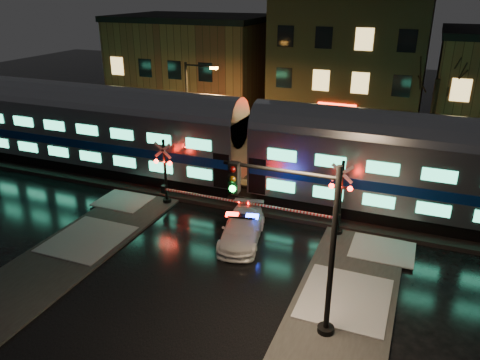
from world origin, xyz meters
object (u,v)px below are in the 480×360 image
Objects in this scene: police_car at (242,229)px; streetlight at (191,107)px; crossing_signal_left at (170,179)px; crossing_signal_right at (332,205)px; traffic_light at (302,246)px.

police_car is 0.68× the size of streetlight.
streetlight is at bearing 106.96° from crossing_signal_left.
crossing_signal_left reaches higher than police_car.
police_car is 0.85× the size of crossing_signal_right.
crossing_signal_left is 0.84× the size of traffic_light.
streetlight reaches higher than police_car.
crossing_signal_left is (-9.42, -0.00, -0.05)m from crossing_signal_right.
police_car is 5.96m from crossing_signal_left.
police_car is at bearing -50.44° from streetlight.
police_car is 0.74× the size of traffic_light.
streetlight reaches higher than crossing_signal_right.
crossing_signal_left is at bearing 137.90° from traffic_light.
traffic_light is at bearing -87.22° from crossing_signal_right.
crossing_signal_right is 1.03× the size of crossing_signal_left.
crossing_signal_right is 7.87m from traffic_light.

